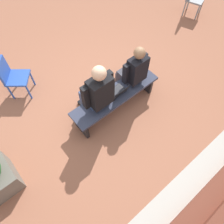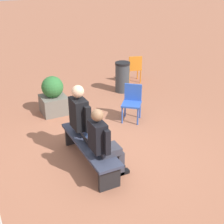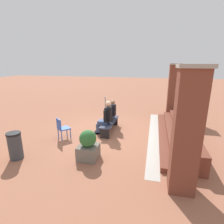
{
  "view_description": "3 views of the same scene",
  "coord_description": "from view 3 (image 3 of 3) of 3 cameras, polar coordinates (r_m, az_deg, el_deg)",
  "views": [
    {
      "loc": [
        1.43,
        2.06,
        3.64
      ],
      "look_at": [
        0.19,
        0.57,
        0.58
      ],
      "focal_mm": 35.0,
      "sensor_mm": 36.0,
      "label": 1
    },
    {
      "loc": [
        -4.61,
        2.06,
        3.32
      ],
      "look_at": [
        -0.09,
        -0.22,
        0.91
      ],
      "focal_mm": 50.0,
      "sensor_mm": 36.0,
      "label": 2
    },
    {
      "loc": [
        6.79,
        2.06,
        2.88
      ],
      "look_at": [
        -0.35,
        0.32,
        0.82
      ],
      "focal_mm": 28.0,
      "sensor_mm": 36.0,
      "label": 3
    }
  ],
  "objects": [
    {
      "name": "concrete_strip",
      "position": [
        7.52,
        13.47,
        -7.24
      ],
      "size": [
        6.07,
        0.4,
        0.01
      ],
      "primitive_type": "cube",
      "color": "#B7B2A8",
      "rests_on": "ground"
    },
    {
      "name": "person_student",
      "position": [
        7.94,
        -0.4,
        -0.24
      ],
      "size": [
        0.51,
        0.65,
        1.3
      ],
      "color": "#383842",
      "rests_on": "ground"
    },
    {
      "name": "planter",
      "position": [
        5.49,
        -7.81,
        -10.85
      ],
      "size": [
        0.6,
        0.6,
        0.94
      ],
      "color": "#6B665B",
      "rests_on": "ground"
    },
    {
      "name": "brick_pillar_left_of_steps",
      "position": [
        10.41,
        19.36,
        6.89
      ],
      "size": [
        0.64,
        0.64,
        2.86
      ],
      "color": "brown",
      "rests_on": "ground"
    },
    {
      "name": "person_adult",
      "position": [
        7.17,
        -2.06,
        -1.61
      ],
      "size": [
        0.59,
        0.74,
        1.42
      ],
      "color": "#384C75",
      "rests_on": "ground"
    },
    {
      "name": "bench",
      "position": [
        7.61,
        -0.77,
        -3.69
      ],
      "size": [
        1.8,
        0.44,
        0.45
      ],
      "color": "#33384C",
      "rests_on": "ground"
    },
    {
      "name": "plastic_chair_by_pillar",
      "position": [
        11.19,
        -1.64,
        3.3
      ],
      "size": [
        0.54,
        0.54,
        0.84
      ],
      "color": "gray",
      "rests_on": "ground"
    },
    {
      "name": "brick_pillar_right_of_steps",
      "position": [
        4.12,
        23.14,
        -5.99
      ],
      "size": [
        0.64,
        0.64,
        2.86
      ],
      "color": "brown",
      "rests_on": "ground"
    },
    {
      "name": "brick_steps",
      "position": [
        7.51,
        20.88,
        -6.08
      ],
      "size": [
        5.27,
        1.2,
        0.6
      ],
      "color": "brown",
      "rests_on": "ground"
    },
    {
      "name": "plastic_chair_far_right",
      "position": [
        7.06,
        -16.05,
        -4.8
      ],
      "size": [
        0.59,
        0.59,
        0.84
      ],
      "color": "#2D56B7",
      "rests_on": "ground"
    },
    {
      "name": "laptop",
      "position": [
        7.61,
        -0.59,
        -2.52
      ],
      "size": [
        0.32,
        0.29,
        0.21
      ],
      "color": "black",
      "rests_on": "bench"
    },
    {
      "name": "ground_plane",
      "position": [
        7.66,
        -2.98,
        -6.42
      ],
      "size": [
        60.0,
        60.0,
        0.0
      ],
      "primitive_type": "plane",
      "color": "#9E6047"
    },
    {
      "name": "litter_bin",
      "position": [
        6.21,
        -29.06,
        -9.6
      ],
      "size": [
        0.42,
        0.42,
        0.86
      ],
      "color": "#383D42",
      "rests_on": "ground"
    }
  ]
}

